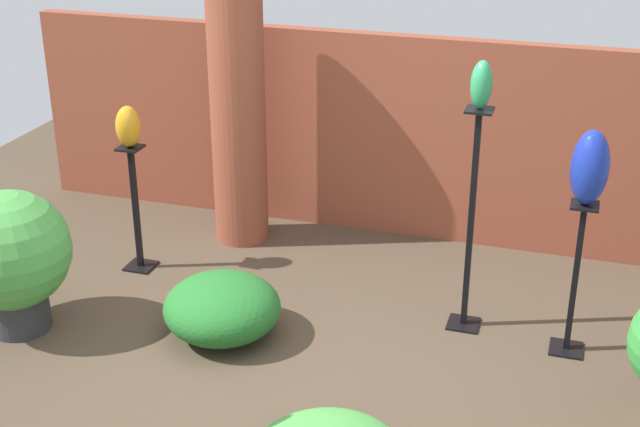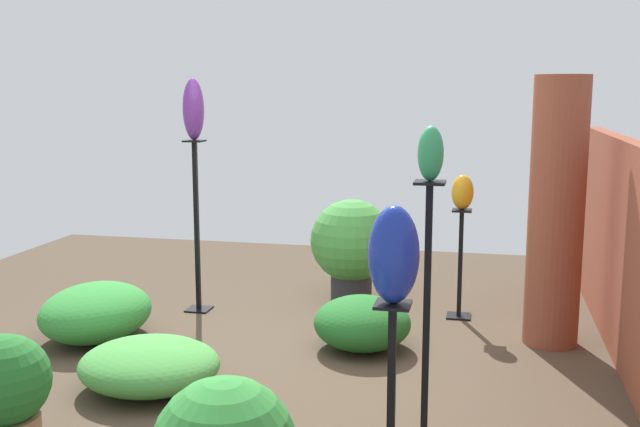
{
  "view_description": "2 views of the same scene",
  "coord_description": "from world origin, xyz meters",
  "px_view_note": "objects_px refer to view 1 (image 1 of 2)",
  "views": [
    {
      "loc": [
        1.53,
        -3.93,
        2.97
      ],
      "look_at": [
        0.18,
        0.34,
        0.99
      ],
      "focal_mm": 50.0,
      "sensor_mm": 36.0,
      "label": 1
    },
    {
      "loc": [
        4.78,
        1.33,
        1.92
      ],
      "look_at": [
        -0.03,
        0.26,
        1.09
      ],
      "focal_mm": 42.0,
      "sensor_mm": 36.0,
      "label": 2
    }
  ],
  "objects_px": {
    "pedestal_cobalt": "(574,286)",
    "art_vase_amber": "(128,127)",
    "art_vase_cobalt": "(590,168)",
    "potted_plant_mid_left": "(11,254)",
    "pedestal_amber": "(136,214)",
    "pedestal_jade": "(470,231)",
    "art_vase_jade": "(481,85)",
    "brick_pillar": "(238,112)"
  },
  "relations": [
    {
      "from": "pedestal_amber",
      "to": "pedestal_cobalt",
      "type": "height_order",
      "value": "pedestal_cobalt"
    },
    {
      "from": "pedestal_jade",
      "to": "art_vase_amber",
      "type": "height_order",
      "value": "pedestal_jade"
    },
    {
      "from": "pedestal_amber",
      "to": "potted_plant_mid_left",
      "type": "distance_m",
      "value": 1.04
    },
    {
      "from": "brick_pillar",
      "to": "pedestal_jade",
      "type": "relative_size",
      "value": 1.39
    },
    {
      "from": "pedestal_jade",
      "to": "art_vase_amber",
      "type": "xyz_separation_m",
      "value": [
        -2.36,
        0.1,
        0.4
      ]
    },
    {
      "from": "art_vase_cobalt",
      "to": "pedestal_jade",
      "type": "bearing_deg",
      "value": 170.87
    },
    {
      "from": "pedestal_jade",
      "to": "art_vase_jade",
      "type": "xyz_separation_m",
      "value": [
        0.0,
        0.0,
        0.92
      ]
    },
    {
      "from": "art_vase_amber",
      "to": "art_vase_jade",
      "type": "bearing_deg",
      "value": -2.4
    },
    {
      "from": "pedestal_cobalt",
      "to": "art_vase_amber",
      "type": "height_order",
      "value": "art_vase_amber"
    },
    {
      "from": "art_vase_amber",
      "to": "art_vase_cobalt",
      "type": "distance_m",
      "value": 3.02
    },
    {
      "from": "art_vase_amber",
      "to": "pedestal_cobalt",
      "type": "bearing_deg",
      "value": -3.86
    },
    {
      "from": "pedestal_amber",
      "to": "pedestal_jade",
      "type": "height_order",
      "value": "pedestal_jade"
    },
    {
      "from": "art_vase_jade",
      "to": "potted_plant_mid_left",
      "type": "relative_size",
      "value": 0.31
    },
    {
      "from": "brick_pillar",
      "to": "pedestal_jade",
      "type": "xyz_separation_m",
      "value": [
        1.85,
        -0.8,
        -0.34
      ]
    },
    {
      "from": "art_vase_cobalt",
      "to": "art_vase_jade",
      "type": "distance_m",
      "value": 0.76
    },
    {
      "from": "art_vase_cobalt",
      "to": "art_vase_jade",
      "type": "relative_size",
      "value": 1.55
    },
    {
      "from": "pedestal_cobalt",
      "to": "potted_plant_mid_left",
      "type": "xyz_separation_m",
      "value": [
        -3.33,
        -0.78,
        0.08
      ]
    },
    {
      "from": "brick_pillar",
      "to": "pedestal_cobalt",
      "type": "relative_size",
      "value": 2.07
    },
    {
      "from": "brick_pillar",
      "to": "potted_plant_mid_left",
      "type": "xyz_separation_m",
      "value": [
        -0.83,
        -1.68,
        -0.49
      ]
    },
    {
      "from": "art_vase_amber",
      "to": "potted_plant_mid_left",
      "type": "xyz_separation_m",
      "value": [
        -0.32,
        -0.98,
        -0.55
      ]
    },
    {
      "from": "pedestal_cobalt",
      "to": "art_vase_cobalt",
      "type": "distance_m",
      "value": 0.75
    },
    {
      "from": "art_vase_amber",
      "to": "potted_plant_mid_left",
      "type": "bearing_deg",
      "value": -108.21
    },
    {
      "from": "pedestal_jade",
      "to": "art_vase_amber",
      "type": "bearing_deg",
      "value": 177.6
    },
    {
      "from": "pedestal_jade",
      "to": "art_vase_jade",
      "type": "bearing_deg",
      "value": 0.0
    },
    {
      "from": "pedestal_cobalt",
      "to": "art_vase_amber",
      "type": "xyz_separation_m",
      "value": [
        -3.01,
        0.2,
        0.63
      ]
    },
    {
      "from": "art_vase_cobalt",
      "to": "art_vase_jade",
      "type": "xyz_separation_m",
      "value": [
        -0.65,
        0.1,
        0.39
      ]
    },
    {
      "from": "art_vase_jade",
      "to": "brick_pillar",
      "type": "bearing_deg",
      "value": 156.63
    },
    {
      "from": "pedestal_amber",
      "to": "art_vase_cobalt",
      "type": "bearing_deg",
      "value": -3.86
    },
    {
      "from": "art_vase_amber",
      "to": "potted_plant_mid_left",
      "type": "distance_m",
      "value": 1.17
    },
    {
      "from": "pedestal_amber",
      "to": "art_vase_cobalt",
      "type": "relative_size",
      "value": 2.09
    },
    {
      "from": "art_vase_amber",
      "to": "potted_plant_mid_left",
      "type": "relative_size",
      "value": 0.31
    },
    {
      "from": "pedestal_cobalt",
      "to": "art_vase_cobalt",
      "type": "xyz_separation_m",
      "value": [
        -0.0,
        -0.0,
        0.75
      ]
    },
    {
      "from": "pedestal_amber",
      "to": "pedestal_jade",
      "type": "relative_size",
      "value": 0.64
    },
    {
      "from": "brick_pillar",
      "to": "art_vase_jade",
      "type": "relative_size",
      "value": 7.07
    },
    {
      "from": "brick_pillar",
      "to": "pedestal_cobalt",
      "type": "xyz_separation_m",
      "value": [
        2.5,
        -0.9,
        -0.57
      ]
    },
    {
      "from": "pedestal_jade",
      "to": "art_vase_cobalt",
      "type": "height_order",
      "value": "pedestal_jade"
    },
    {
      "from": "pedestal_jade",
      "to": "potted_plant_mid_left",
      "type": "height_order",
      "value": "pedestal_jade"
    },
    {
      "from": "pedestal_amber",
      "to": "potted_plant_mid_left",
      "type": "bearing_deg",
      "value": -108.21
    },
    {
      "from": "pedestal_cobalt",
      "to": "pedestal_jade",
      "type": "bearing_deg",
      "value": 170.87
    },
    {
      "from": "brick_pillar",
      "to": "pedestal_amber",
      "type": "relative_size",
      "value": 2.18
    },
    {
      "from": "pedestal_cobalt",
      "to": "art_vase_jade",
      "type": "distance_m",
      "value": 1.32
    },
    {
      "from": "pedestal_cobalt",
      "to": "pedestal_jade",
      "type": "xyz_separation_m",
      "value": [
        -0.65,
        0.1,
        0.23
      ]
    }
  ]
}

